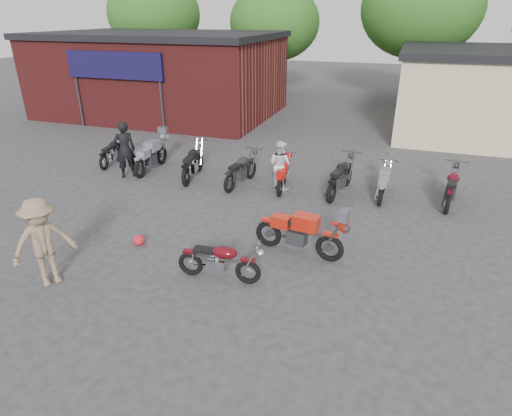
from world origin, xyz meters
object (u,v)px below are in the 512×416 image
(sportbike, at_px, (300,231))
(vintage_motorcycle, at_px, (220,259))
(person_tan, at_px, (43,242))
(row_bike_7, at_px, (452,185))
(row_bike_5, at_px, (341,175))
(person_dark, at_px, (125,150))
(row_bike_0, at_px, (112,150))
(row_bike_2, at_px, (193,161))
(row_bike_6, at_px, (384,181))
(person_light, at_px, (280,165))
(row_bike_4, at_px, (283,172))
(row_bike_3, at_px, (241,168))
(helmet, at_px, (139,240))
(row_bike_1, at_px, (151,154))

(sportbike, bearing_deg, vintage_motorcycle, -121.94)
(person_tan, xyz_separation_m, row_bike_7, (8.18, 7.10, -0.36))
(sportbike, height_order, row_bike_5, row_bike_5)
(person_dark, height_order, row_bike_0, person_dark)
(row_bike_0, bearing_deg, row_bike_2, -104.11)
(vintage_motorcycle, distance_m, row_bike_6, 6.45)
(person_light, distance_m, row_bike_4, 0.27)
(person_light, height_order, row_bike_4, person_light)
(row_bike_3, bearing_deg, helmet, 176.85)
(row_bike_0, relative_size, row_bike_4, 0.98)
(row_bike_3, distance_m, row_bike_5, 3.20)
(row_bike_1, bearing_deg, person_dark, 148.88)
(person_light, bearing_deg, vintage_motorcycle, 115.74)
(row_bike_2, height_order, row_bike_6, row_bike_2)
(person_dark, distance_m, row_bike_5, 7.24)
(row_bike_7, bearing_deg, row_bike_2, 101.10)
(sportbike, height_order, helmet, sportbike)
(row_bike_3, bearing_deg, row_bike_4, -74.99)
(sportbike, xyz_separation_m, row_bike_7, (3.52, 4.27, -0.02))
(sportbike, relative_size, person_light, 1.34)
(helmet, distance_m, row_bike_4, 5.29)
(row_bike_6, bearing_deg, vintage_motorcycle, 155.18)
(vintage_motorcycle, distance_m, row_bike_5, 5.83)
(person_light, bearing_deg, row_bike_3, 28.77)
(helmet, bearing_deg, row_bike_6, 42.65)
(person_dark, bearing_deg, row_bike_0, -80.61)
(person_dark, height_order, row_bike_3, person_dark)
(row_bike_1, relative_size, row_bike_2, 1.02)
(person_light, xyz_separation_m, row_bike_3, (-1.28, -0.13, -0.21))
(row_bike_7, bearing_deg, person_tan, 138.89)
(person_tan, distance_m, row_bike_7, 10.84)
(vintage_motorcycle, bearing_deg, row_bike_7, 45.95)
(person_tan, xyz_separation_m, row_bike_3, (1.79, 6.56, -0.38))
(row_bike_1, xyz_separation_m, row_bike_6, (8.02, 0.12, -0.09))
(row_bike_1, bearing_deg, row_bike_2, -99.74)
(person_light, bearing_deg, row_bike_2, 23.76)
(helmet, distance_m, row_bike_1, 5.55)
(person_tan, distance_m, row_bike_0, 7.85)
(person_dark, distance_m, row_bike_7, 10.45)
(person_light, height_order, row_bike_5, person_light)
(person_tan, relative_size, row_bike_1, 0.89)
(helmet, height_order, row_bike_7, row_bike_7)
(person_light, bearing_deg, sportbike, 135.47)
(sportbike, bearing_deg, person_dark, 163.26)
(person_dark, bearing_deg, row_bike_5, 143.69)
(row_bike_0, xyz_separation_m, row_bike_4, (6.67, -0.30, 0.01))
(row_bike_2, bearing_deg, person_dark, 96.33)
(row_bike_1, xyz_separation_m, row_bike_3, (3.54, -0.30, -0.05))
(person_dark, height_order, row_bike_7, person_dark)
(vintage_motorcycle, relative_size, row_bike_6, 0.96)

